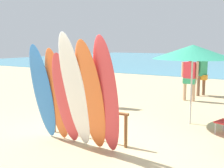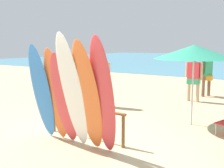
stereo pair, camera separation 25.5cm
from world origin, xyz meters
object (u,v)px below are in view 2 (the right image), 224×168
object	(u,v)px
beachgoer_photographing	(101,77)
beach_umbrella	(194,52)
surfboard_white_3	(72,92)
surfboard_blue_0	(42,92)
beachgoer_by_water	(194,75)
surfboard_red_2	(64,99)
surfboard_orange_4	(87,97)
surfboard_orange_1	(55,95)
surfboard_rack	(85,115)
beachgoer_strolling	(207,72)
surfboard_red_5	(103,96)

from	to	relation	value
beachgoer_photographing	beach_umbrella	bearing A→B (deg)	-35.12
surfboard_white_3	surfboard_blue_0	bearing A→B (deg)	177.13
beachgoer_by_water	beach_umbrella	bearing A→B (deg)	109.04
surfboard_blue_0	surfboard_red_2	size ratio (longest dim) A/B	1.08
surfboard_white_3	beachgoer_photographing	xyz separation A→B (m)	(-1.77, 3.44, -0.17)
surfboard_white_3	surfboard_orange_4	xyz separation A→B (m)	(0.35, 0.04, -0.07)
surfboard_red_2	surfboard_orange_4	world-z (taller)	surfboard_orange_4
surfboard_white_3	beachgoer_by_water	distance (m)	5.95
surfboard_orange_1	surfboard_white_3	distance (m)	0.66
beachgoer_by_water	surfboard_rack	bearing A→B (deg)	84.58
surfboard_white_3	beachgoer_strolling	world-z (taller)	surfboard_white_3
surfboard_rack	beach_umbrella	size ratio (longest dim) A/B	0.99
surfboard_red_2	beach_umbrella	bearing A→B (deg)	54.50
beachgoer_strolling	beach_umbrella	bearing A→B (deg)	34.51
beachgoer_strolling	beachgoer_by_water	bearing A→B (deg)	19.15
beachgoer_by_water	beachgoer_photographing	distance (m)	3.44
surfboard_white_3	surfboard_red_5	distance (m)	0.68
beachgoer_photographing	beach_umbrella	world-z (taller)	beach_umbrella
surfboard_red_5	beach_umbrella	xyz separation A→B (m)	(0.81, 2.88, 0.76)
surfboard_white_3	beachgoer_by_water	world-z (taller)	surfboard_white_3
beachgoer_by_water	beachgoer_photographing	xyz separation A→B (m)	(-2.40, -2.47, 0.03)
beachgoer_strolling	beach_umbrella	distance (m)	4.42
surfboard_red_2	beachgoer_strolling	distance (m)	7.22
surfboard_white_3	beachgoer_by_water	bearing A→B (deg)	85.79
surfboard_blue_0	surfboard_orange_1	bearing A→B (deg)	10.53
surfboard_white_3	beachgoer_by_water	xyz separation A→B (m)	(0.63, 5.92, -0.21)
surfboard_blue_0	beachgoer_photographing	size ratio (longest dim) A/B	1.25
surfboard_red_5	beachgoer_strolling	size ratio (longest dim) A/B	1.36
surfboard_red_2	beachgoer_strolling	bearing A→B (deg)	77.89
beachgoer_photographing	beachgoer_strolling	bearing A→B (deg)	29.55
surfboard_blue_0	surfboard_red_2	bearing A→B (deg)	-5.04
surfboard_rack	beachgoer_strolling	xyz separation A→B (m)	(0.91, 6.63, 0.44)
surfboard_white_3	surfboard_red_2	bearing A→B (deg)	167.38
beachgoer_strolling	beach_umbrella	size ratio (longest dim) A/B	0.81
surfboard_blue_0	beachgoer_photographing	distance (m)	3.46
surfboard_white_3	beachgoer_by_water	size ratio (longest dim) A/B	1.44
beachgoer_photographing	beach_umbrella	distance (m)	3.41
surfboard_blue_0	surfboard_red_5	xyz separation A→B (m)	(1.62, 0.00, 0.08)
beachgoer_by_water	surfboard_blue_0	bearing A→B (deg)	77.76
surfboard_orange_1	beach_umbrella	bearing A→B (deg)	51.19
surfboard_white_3	beachgoer_strolling	xyz separation A→B (m)	(0.76, 7.22, -0.19)
surfboard_blue_0	surfboard_red_2	xyz separation A→B (m)	(0.64, -0.00, -0.08)
surfboard_red_5	surfboard_rack	bearing A→B (deg)	150.12
beachgoer_strolling	beachgoer_by_water	world-z (taller)	beachgoer_strolling
surfboard_white_3	beach_umbrella	world-z (taller)	surfboard_white_3
surfboard_white_3	surfboard_orange_4	world-z (taller)	surfboard_white_3
surfboard_orange_4	beachgoer_photographing	distance (m)	4.01
surfboard_orange_4	surfboard_red_5	distance (m)	0.33
beachgoer_photographing	surfboard_red_2	bearing A→B (deg)	-93.13
surfboard_orange_4	beachgoer_by_water	bearing A→B (deg)	89.81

